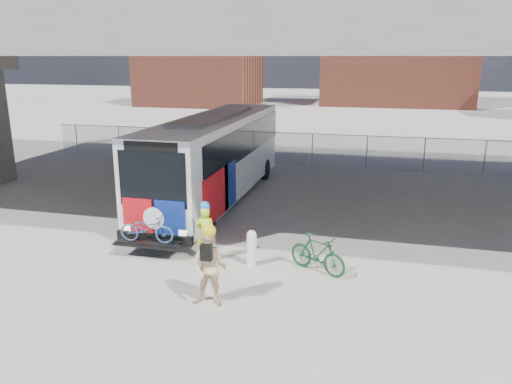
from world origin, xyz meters
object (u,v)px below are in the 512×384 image
(bus, at_px, (216,152))
(bike_parked, at_px, (318,254))
(bollard, at_px, (252,247))
(cyclist_tan, at_px, (210,268))
(cyclist_hivis, at_px, (206,232))

(bus, xyz_separation_m, bike_parked, (5.20, -6.38, -1.55))
(bollard, xyz_separation_m, cyclist_tan, (-0.37, -2.60, 0.41))
(bus, xyz_separation_m, cyclist_tan, (2.89, -9.02, -1.11))
(cyclist_tan, height_order, bike_parked, cyclist_tan)
(cyclist_hivis, bearing_deg, cyclist_tan, 108.48)
(bus, height_order, bollard, bus)
(bus, bearing_deg, bollard, -63.05)
(cyclist_hivis, xyz_separation_m, bike_parked, (3.37, -0.00, -0.34))
(bike_parked, bearing_deg, cyclist_hivis, 117.58)
(cyclist_tan, bearing_deg, bike_parked, 45.68)
(bus, bearing_deg, cyclist_tan, -72.20)
(cyclist_hivis, bearing_deg, bike_parked, 176.31)
(bike_parked, bearing_deg, bus, 66.77)
(bus, distance_m, bollard, 7.35)
(cyclist_tan, distance_m, bike_parked, 3.52)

